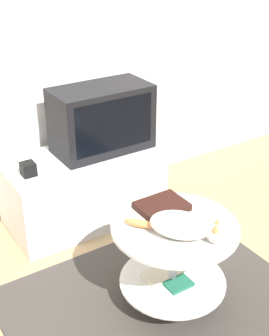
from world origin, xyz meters
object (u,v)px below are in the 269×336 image
Objects in this scene: tv at (102,119)px; cat at (182,226)px; speaker at (28,169)px; dvd_box at (162,206)px.

tv is 1.16m from cat.
speaker is 0.21× the size of cat.
cat is (-0.19, -1.14, -0.14)m from tv.
tv is 1.58× the size of cat.
speaker is at bearing -171.68° from tv.
cat is at bearing -102.67° from dvd_box.
tv reaches higher than speaker.
tv is 0.61m from speaker.
cat is at bearing -99.47° from tv.
dvd_box is (-0.13, -0.89, -0.18)m from tv.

